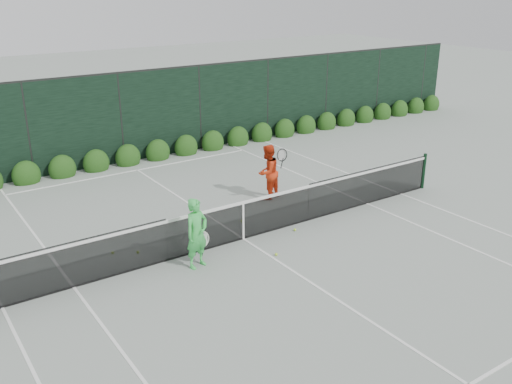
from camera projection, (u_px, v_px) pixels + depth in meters
ground at (243, 239)px, 13.75m from camera, size 80.00×80.00×0.00m
tennis_net at (242, 219)px, 13.55m from camera, size 12.90×0.10×1.07m
player_woman at (197, 233)px, 12.19m from camera, size 0.68×0.52×1.57m
player_man at (268, 172)px, 16.03m from camera, size 0.96×0.83×1.58m
court_lines at (243, 239)px, 13.75m from camera, size 11.03×23.83×0.01m
windscreen_fence at (318, 218)px, 11.12m from camera, size 32.00×21.07×3.06m
hedge_row at (128, 158)px, 19.21m from camera, size 31.66×0.65×0.94m
tennis_balls at (211, 241)px, 13.57m from camera, size 4.30×2.23×0.07m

